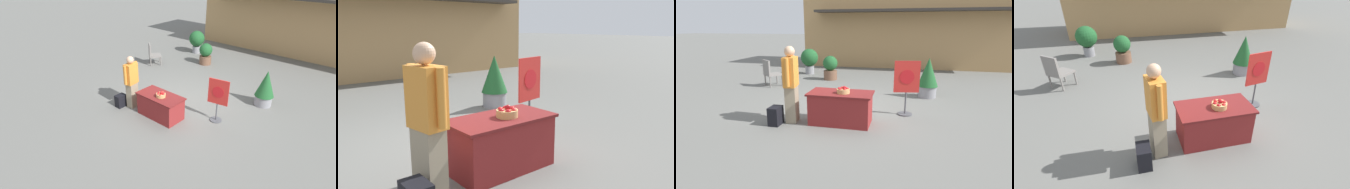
% 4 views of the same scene
% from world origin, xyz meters
% --- Properties ---
extents(ground_plane, '(120.00, 120.00, 0.00)m').
position_xyz_m(ground_plane, '(0.00, 0.00, 0.00)').
color(ground_plane, slate).
extents(storefront_building, '(11.90, 4.48, 4.67)m').
position_xyz_m(storefront_building, '(1.82, 8.90, 2.34)').
color(storefront_building, tan).
rests_on(storefront_building, ground_plane).
extents(display_table, '(1.44, 0.76, 0.73)m').
position_xyz_m(display_table, '(0.02, -1.21, 0.37)').
color(display_table, maroon).
rests_on(display_table, ground_plane).
extents(apple_basket, '(0.29, 0.29, 0.16)m').
position_xyz_m(apple_basket, '(0.09, -1.26, 0.79)').
color(apple_basket, tan).
rests_on(apple_basket, display_table).
extents(person_visitor, '(0.32, 0.60, 1.75)m').
position_xyz_m(person_visitor, '(-1.10, -1.38, 0.90)').
color(person_visitor, gray).
rests_on(person_visitor, ground_plane).
extents(poster_board, '(0.62, 0.36, 1.36)m').
position_xyz_m(poster_board, '(1.45, -0.26, 0.76)').
color(poster_board, '#4C4C51').
rests_on(poster_board, ground_plane).
extents(potted_plant_near_left, '(0.62, 0.62, 1.23)m').
position_xyz_m(potted_plant_near_left, '(2.10, 1.62, 0.64)').
color(potted_plant_near_left, gray).
rests_on(potted_plant_near_left, ground_plane).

